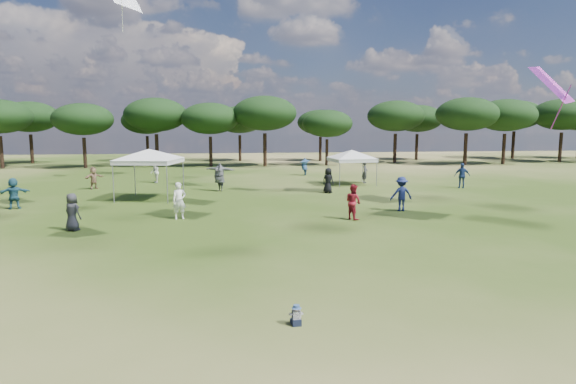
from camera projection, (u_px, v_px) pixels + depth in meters
name	position (u px, v px, depth m)	size (l,w,h in m)	color
ground	(291.00, 370.00, 8.62)	(140.00, 140.00, 0.00)	#324815
tree_line	(255.00, 116.00, 54.75)	(108.78, 17.63, 7.77)	black
tent_left	(149.00, 151.00, 28.33)	(6.53, 6.53, 3.30)	gray
tent_right	(352.00, 152.00, 35.62)	(6.03, 6.03, 2.88)	gray
toddler	(296.00, 316.00, 10.55)	(0.31, 0.34, 0.46)	black
festival_crowd	(246.00, 181.00, 30.97)	(28.92, 22.61, 1.87)	#162050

